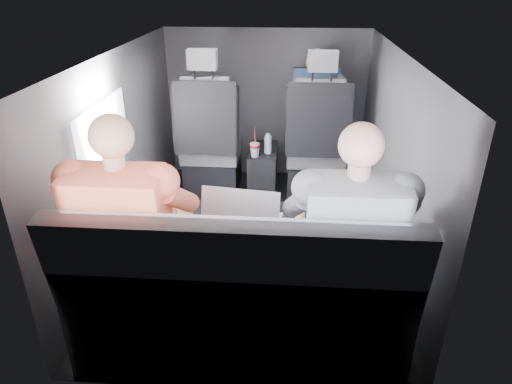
# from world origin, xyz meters

# --- Properties ---
(floor) EXTENTS (2.60, 2.60, 0.00)m
(floor) POSITION_xyz_m (0.00, 0.00, 0.00)
(floor) COLOR black
(floor) RESTS_ON ground
(ceiling) EXTENTS (2.60, 2.60, 0.00)m
(ceiling) POSITION_xyz_m (0.00, 0.00, 1.35)
(ceiling) COLOR #B2B2AD
(ceiling) RESTS_ON panel_back
(panel_left) EXTENTS (0.02, 2.60, 1.35)m
(panel_left) POSITION_xyz_m (-0.90, 0.00, 0.68)
(panel_left) COLOR #56565B
(panel_left) RESTS_ON floor
(panel_right) EXTENTS (0.02, 2.60, 1.35)m
(panel_right) POSITION_xyz_m (0.90, 0.00, 0.68)
(panel_right) COLOR #56565B
(panel_right) RESTS_ON floor
(panel_front) EXTENTS (1.80, 0.02, 1.35)m
(panel_front) POSITION_xyz_m (0.00, 1.30, 0.68)
(panel_front) COLOR #56565B
(panel_front) RESTS_ON floor
(panel_back) EXTENTS (1.80, 0.02, 1.35)m
(panel_back) POSITION_xyz_m (0.00, -1.30, 0.68)
(panel_back) COLOR #56565B
(panel_back) RESTS_ON floor
(side_window) EXTENTS (0.02, 0.75, 0.42)m
(side_window) POSITION_xyz_m (-0.88, -0.30, 0.90)
(side_window) COLOR white
(side_window) RESTS_ON panel_left
(seatbelt) EXTENTS (0.35, 0.11, 0.59)m
(seatbelt) POSITION_xyz_m (0.45, 0.67, 0.80)
(seatbelt) COLOR black
(seatbelt) RESTS_ON front_seat_right
(front_seat_left) EXTENTS (0.52, 0.58, 1.26)m
(front_seat_left) POSITION_xyz_m (-0.45, 0.84, 0.40)
(front_seat_left) COLOR black
(front_seat_left) RESTS_ON floor
(front_seat_right) EXTENTS (0.52, 0.58, 1.26)m
(front_seat_right) POSITION_xyz_m (0.45, 0.84, 0.40)
(front_seat_right) COLOR black
(front_seat_right) RESTS_ON floor
(center_console) EXTENTS (0.24, 0.48, 0.41)m
(center_console) POSITION_xyz_m (0.00, 0.88, 0.20)
(center_console) COLOR black
(center_console) RESTS_ON floor
(rear_bench) EXTENTS (1.60, 0.57, 0.92)m
(rear_bench) POSITION_xyz_m (0.00, -1.06, 0.31)
(rear_bench) COLOR slate
(rear_bench) RESTS_ON floor
(soda_cup) EXTENTS (0.08, 0.08, 0.25)m
(soda_cup) POSITION_xyz_m (-0.06, 0.71, 0.46)
(soda_cup) COLOR white
(soda_cup) RESTS_ON center_console
(water_bottle) EXTENTS (0.06, 0.06, 0.18)m
(water_bottle) POSITION_xyz_m (0.05, 0.78, 0.48)
(water_bottle) COLOR #9BB5D1
(water_bottle) RESTS_ON center_console
(laptop_white) EXTENTS (0.30, 0.28, 0.22)m
(laptop_white) POSITION_xyz_m (-0.48, -0.75, 0.63)
(laptop_white) COLOR silver
(laptop_white) RESTS_ON passenger_rear_left
(laptop_silver) EXTENTS (0.42, 0.39, 0.27)m
(laptop_silver) POSITION_xyz_m (-0.01, -0.78, 0.64)
(laptop_silver) COLOR silver
(laptop_silver) RESTS_ON rear_bench
(laptop_black) EXTENTS (0.33, 0.31, 0.22)m
(laptop_black) POSITION_xyz_m (0.57, -0.76, 0.63)
(laptop_black) COLOR black
(laptop_black) RESTS_ON passenger_rear_right
(passenger_rear_left) EXTENTS (0.54, 0.65, 1.28)m
(passenger_rear_left) POSITION_xyz_m (-0.51, -0.97, 0.65)
(passenger_rear_left) COLOR #323136
(passenger_rear_left) RESTS_ON rear_bench
(passenger_rear_right) EXTENTS (0.53, 0.64, 1.27)m
(passenger_rear_right) POSITION_xyz_m (0.51, -0.97, 0.64)
(passenger_rear_right) COLOR navy
(passenger_rear_right) RESTS_ON rear_bench
(passenger_front_right) EXTENTS (0.39, 0.39, 0.78)m
(passenger_front_right) POSITION_xyz_m (0.43, 1.10, 0.75)
(passenger_front_right) COLOR navy
(passenger_front_right) RESTS_ON front_seat_right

